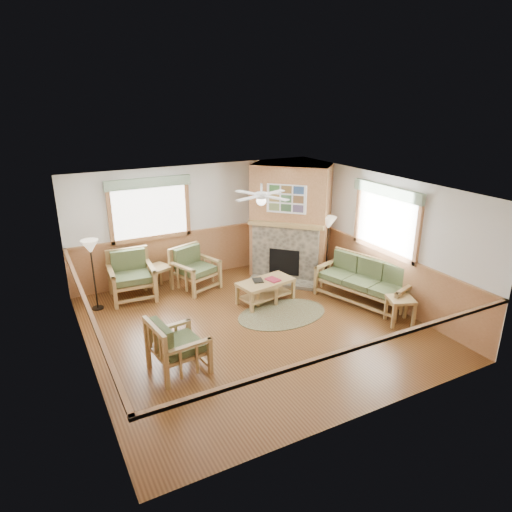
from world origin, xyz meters
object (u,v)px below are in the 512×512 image
armchair_back_left (132,276)px  end_table_chairs (158,278)px  armchair_left (178,345)px  sofa (363,282)px  armchair_back_right (195,269)px  end_table_sofa (400,311)px  footstool (265,293)px  coffee_table (266,291)px  floor_lamp_left (94,275)px  floor_lamp_right (327,249)px

armchair_back_left → end_table_chairs: (0.61, 0.14, -0.22)m
armchair_left → armchair_back_left: bearing=-6.6°
sofa → armchair_back_right: bearing=-146.6°
end_table_sofa → footstool: (-1.85, 2.05, -0.06)m
coffee_table → footstool: coffee_table is taller
floor_lamp_left → armchair_back_right: bearing=0.7°
footstool → floor_lamp_left: bearing=157.3°
sofa → end_table_chairs: size_ratio=3.46×
armchair_left → armchair_back_right: bearing=-32.0°
armchair_back_right → floor_lamp_left: size_ratio=0.63×
armchair_left → floor_lamp_left: (-0.79, 2.92, 0.30)m
floor_lamp_left → end_table_chairs: bearing=12.9°
armchair_left → floor_lamp_right: floor_lamp_right is taller
coffee_table → end_table_sofa: 2.77m
end_table_chairs → floor_lamp_left: (-1.40, -0.32, 0.47)m
end_table_chairs → floor_lamp_right: 3.96m
armchair_back_left → armchair_back_right: 1.41m
coffee_table → end_table_chairs: (-1.87, 1.65, 0.05)m
armchair_left → end_table_sofa: bearing=-103.0°
end_table_sofa → footstool: end_table_sofa is taller
end_table_sofa → floor_lamp_left: size_ratio=0.35×
armchair_back_left → armchair_left: armchair_back_left is taller
footstool → floor_lamp_left: 3.56m
armchair_back_right → floor_lamp_right: bearing=-39.2°
end_table_chairs → footstool: (1.85, -1.68, -0.08)m
armchair_back_right → footstool: armchair_back_right is taller
armchair_back_left → end_table_sofa: armchair_back_left is taller
armchair_back_right → armchair_left: size_ratio=1.05×
armchair_back_left → floor_lamp_left: bearing=-163.0°
end_table_chairs → floor_lamp_left: bearing=-167.1°
end_table_sofa → floor_lamp_left: 6.15m
armchair_back_left → end_table_chairs: 0.66m
armchair_back_right → coffee_table: size_ratio=0.79×
floor_lamp_right → end_table_sofa: bearing=-90.0°
footstool → floor_lamp_right: size_ratio=0.30×
armchair_back_right → floor_lamp_left: floor_lamp_left is taller
armchair_left → end_table_chairs: armchair_left is taller
armchair_left → floor_lamp_left: bearing=8.5°
armchair_back_left → footstool: size_ratio=2.17×
footstool → floor_lamp_right: (1.85, 0.36, 0.59)m
sofa → end_table_chairs: bearing=-143.2°
end_table_sofa → floor_lamp_left: floor_lamp_left is taller
armchair_back_right → floor_lamp_right: floor_lamp_right is taller
footstool → floor_lamp_left: size_ratio=0.31×
floor_lamp_left → floor_lamp_right: bearing=-11.0°
coffee_table → footstool: size_ratio=2.55×
armchair_back_right → end_table_sofa: (2.91, -3.43, -0.21)m
end_table_chairs → floor_lamp_right: bearing=-19.5°
armchair_back_left → floor_lamp_right: (4.31, -1.18, 0.28)m
coffee_table → end_table_sofa: end_table_sofa is taller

